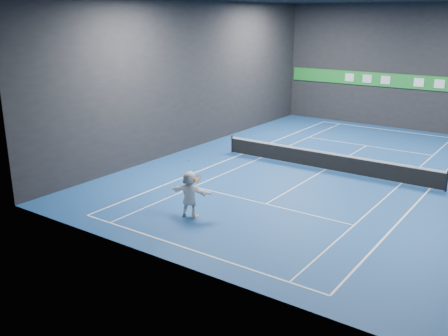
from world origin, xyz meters
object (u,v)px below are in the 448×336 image
Objects in this scene: tennis_racket at (197,180)px; tennis_net at (326,160)px; player at (190,194)px; tennis_ball at (189,160)px.

tennis_net is at bearing 80.90° from tennis_racket.
tennis_ball is at bearing -65.49° from player.
tennis_ball is at bearing 169.65° from tennis_racket.
tennis_ball is at bearing -102.03° from tennis_net.
player is at bearing -53.98° from tennis_ball.
tennis_racket is (0.48, -0.09, -0.75)m from tennis_ball.
tennis_net is 9.59m from tennis_racket.
tennis_racket is at bearing -10.35° from tennis_ball.
player is at bearing -172.86° from tennis_racket.
tennis_net is 17.82× the size of tennis_racket.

